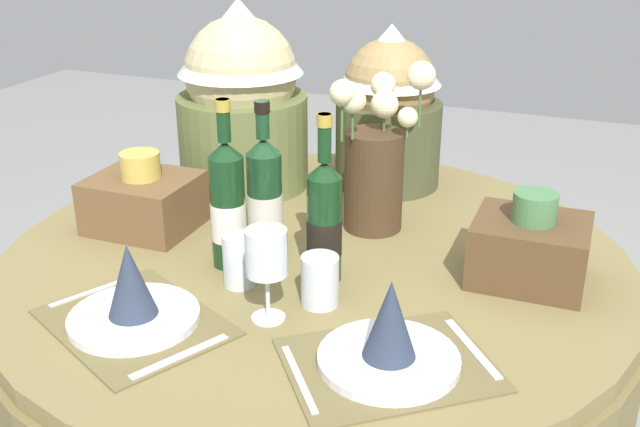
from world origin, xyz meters
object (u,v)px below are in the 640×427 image
at_px(place_setting_left, 132,301).
at_px(flower_vase, 376,163).
at_px(wine_bottle_right, 324,221).
at_px(tumbler_near_right, 320,281).
at_px(wine_bottle_left, 228,205).
at_px(wine_glass_right, 266,255).
at_px(woven_basket_side_right, 530,247).
at_px(gift_tub_back_left, 242,90).
at_px(wine_bottle_centre, 265,195).
at_px(gift_tub_back_centre, 389,102).
at_px(dining_table, 315,312).
at_px(woven_basket_side_left, 144,200).
at_px(tumbler_near_left, 239,260).
at_px(place_setting_right, 389,341).

distance_m(place_setting_left, flower_vase, 0.65).
xyz_separation_m(wine_bottle_right, tumbler_near_right, (0.03, -0.10, -0.08)).
height_order(wine_bottle_left, tumbler_near_right, wine_bottle_left).
distance_m(wine_glass_right, woven_basket_side_right, 0.55).
distance_m(place_setting_left, gift_tub_back_left, 0.76).
distance_m(wine_bottle_centre, wine_bottle_right, 0.19).
relative_size(wine_bottle_left, wine_bottle_right, 1.03).
bearing_deg(gift_tub_back_centre, dining_table, -92.74).
xyz_separation_m(wine_bottle_left, woven_basket_side_right, (0.60, 0.16, -0.07)).
bearing_deg(woven_basket_side_right, wine_glass_right, -141.86).
bearing_deg(wine_bottle_centre, place_setting_left, -103.48).
relative_size(wine_bottle_centre, woven_basket_side_left, 1.42).
distance_m(dining_table, flower_vase, 0.37).
xyz_separation_m(wine_bottle_left, woven_basket_side_left, (-0.28, 0.10, -0.07)).
relative_size(tumbler_near_left, gift_tub_back_centre, 0.25).
bearing_deg(gift_tub_back_left, dining_table, -44.45).
bearing_deg(woven_basket_side_right, tumbler_near_right, -145.19).
xyz_separation_m(place_setting_left, tumbler_near_right, (0.29, 0.19, 0.00)).
bearing_deg(woven_basket_side_right, gift_tub_back_left, 160.21).
relative_size(wine_bottle_left, woven_basket_side_left, 1.52).
xyz_separation_m(tumbler_near_left, gift_tub_back_centre, (0.11, 0.66, 0.17)).
bearing_deg(tumbler_near_left, woven_basket_side_right, 23.69).
relative_size(place_setting_left, flower_vase, 1.09).
bearing_deg(place_setting_left, wine_bottle_centre, 76.52).
xyz_separation_m(wine_bottle_centre, wine_glass_right, (0.13, -0.27, 0.00)).
height_order(dining_table, place_setting_left, place_setting_left).
height_order(place_setting_right, tumbler_near_right, place_setting_right).
distance_m(wine_bottle_right, woven_basket_side_left, 0.49).
bearing_deg(wine_bottle_centre, tumbler_near_right, -42.62).
relative_size(wine_glass_right, woven_basket_side_left, 0.77).
height_order(dining_table, flower_vase, flower_vase).
relative_size(gift_tub_back_left, woven_basket_side_right, 2.19).
bearing_deg(flower_vase, gift_tub_back_centre, 101.17).
xyz_separation_m(wine_bottle_right, wine_glass_right, (-0.04, -0.19, 0.00)).
bearing_deg(tumbler_near_left, tumbler_near_right, -4.21).
bearing_deg(place_setting_right, dining_table, 127.94).
height_order(wine_bottle_centre, wine_glass_right, wine_bottle_centre).
distance_m(dining_table, wine_bottle_right, 0.30).
relative_size(place_setting_right, woven_basket_side_right, 1.90).
relative_size(flower_vase, wine_glass_right, 2.15).
bearing_deg(wine_glass_right, flower_vase, 83.11).
height_order(wine_bottle_centre, wine_bottle_right, wine_bottle_right).
distance_m(wine_glass_right, gift_tub_back_left, 0.72).
bearing_deg(woven_basket_side_left, flower_vase, 21.50).
bearing_deg(wine_glass_right, dining_table, 94.75).
distance_m(flower_vase, wine_glass_right, 0.47).
bearing_deg(wine_bottle_right, gift_tub_back_centre, 94.01).
xyz_separation_m(wine_bottle_right, gift_tub_back_left, (-0.40, 0.43, 0.13)).
bearing_deg(dining_table, gift_tub_back_centre, 87.26).
xyz_separation_m(wine_bottle_right, tumbler_near_left, (-0.15, -0.09, -0.07)).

